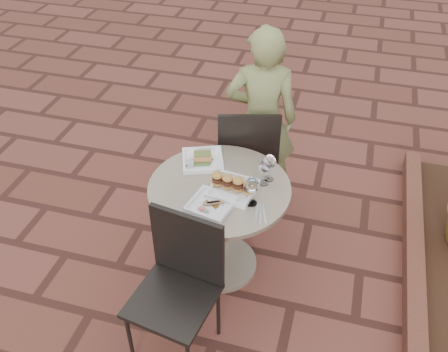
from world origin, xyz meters
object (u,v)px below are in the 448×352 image
(chair_near, at_px, (180,277))
(plate_tuna, at_px, (211,204))
(diner, at_px, (261,121))
(chair_far, at_px, (248,151))
(plate_salmon, at_px, (203,159))
(cafe_table, at_px, (220,215))
(plate_sliders, at_px, (233,186))

(chair_near, relative_size, plate_tuna, 3.19)
(chair_near, xyz_separation_m, diner, (0.14, 1.42, 0.19))
(chair_far, relative_size, plate_salmon, 2.73)
(diner, xyz_separation_m, plate_tuna, (-0.09, -1.00, 0.01))
(cafe_table, bearing_deg, chair_far, 87.50)
(plate_sliders, relative_size, plate_tuna, 1.03)
(plate_tuna, bearing_deg, cafe_table, 91.13)
(cafe_table, xyz_separation_m, plate_tuna, (0.00, -0.19, 0.26))
(diner, bearing_deg, plate_salmon, 53.69)
(chair_far, bearing_deg, plate_tuna, 72.70)
(chair_near, height_order, plate_sliders, chair_near)
(chair_far, relative_size, diner, 0.63)
(chair_near, relative_size, plate_salmon, 2.73)
(plate_salmon, bearing_deg, chair_near, -81.44)
(plate_salmon, xyz_separation_m, plate_tuna, (0.18, -0.40, -0.01))
(chair_near, xyz_separation_m, plate_salmon, (-0.12, 0.82, 0.20))
(chair_near, distance_m, plate_tuna, 0.47)
(cafe_table, height_order, chair_far, chair_far)
(cafe_table, height_order, plate_salmon, plate_salmon)
(chair_near, bearing_deg, chair_far, 95.36)
(cafe_table, bearing_deg, plate_salmon, 129.78)
(plate_salmon, relative_size, plate_tuna, 1.17)
(cafe_table, distance_m, plate_tuna, 0.32)
(cafe_table, xyz_separation_m, plate_sliders, (0.09, -0.02, 0.29))
(cafe_table, relative_size, chair_near, 0.97)
(cafe_table, height_order, chair_near, chair_near)
(plate_salmon, bearing_deg, diner, 65.95)
(cafe_table, bearing_deg, plate_tuna, -88.87)
(plate_tuna, bearing_deg, diner, 85.13)
(chair_near, height_order, plate_salmon, chair_near)
(cafe_table, bearing_deg, diner, 83.74)
(chair_far, distance_m, plate_salmon, 0.53)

